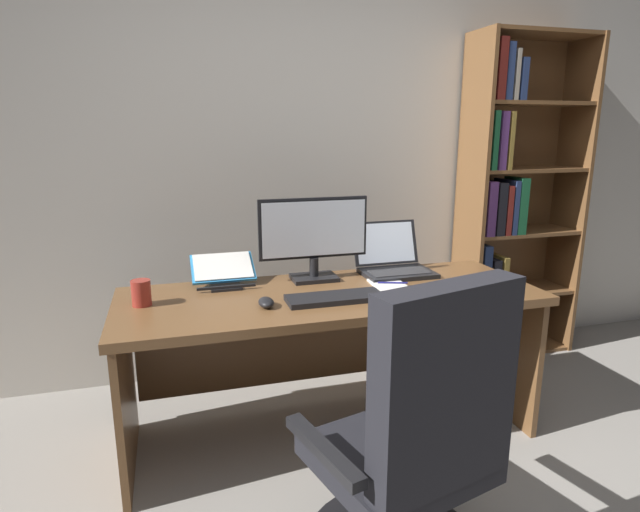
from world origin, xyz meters
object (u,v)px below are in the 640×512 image
at_px(desk, 326,325).
at_px(open_binder, 462,290).
at_px(notepad, 389,285).
at_px(pen, 393,283).
at_px(keyboard, 335,298).
at_px(computer_mouse, 266,302).
at_px(bookshelf, 508,211).
at_px(office_chair, 414,458).
at_px(monitor, 314,238).
at_px(reading_stand_with_book, 223,271).
at_px(coffee_mug, 141,293).
at_px(laptop, 393,263).

height_order(desk, open_binder, open_binder).
bearing_deg(notepad, pen, 0.00).
bearing_deg(pen, keyboard, -157.59).
xyz_separation_m(computer_mouse, open_binder, (0.89, -0.05, -0.01)).
xyz_separation_m(bookshelf, pen, (-1.05, -0.61, -0.21)).
relative_size(office_chair, keyboard, 2.45).
distance_m(monitor, reading_stand_with_book, 0.46).
relative_size(office_chair, reading_stand_with_book, 3.46).
xyz_separation_m(desk, pen, (0.31, -0.06, 0.20)).
xyz_separation_m(computer_mouse, coffee_mug, (-0.50, 0.17, 0.03)).
bearing_deg(coffee_mug, monitor, 12.34).
xyz_separation_m(monitor, pen, (0.33, -0.20, -0.19)).
relative_size(open_binder, notepad, 2.22).
distance_m(monitor, pen, 0.43).
height_order(open_binder, coffee_mug, coffee_mug).
bearing_deg(monitor, computer_mouse, -131.37).
relative_size(laptop, keyboard, 0.84).
xyz_separation_m(office_chair, pen, (0.31, 0.89, 0.29)).
bearing_deg(desk, monitor, 98.44).
bearing_deg(pen, computer_mouse, -167.80).
distance_m(laptop, notepad, 0.25).
xyz_separation_m(monitor, notepad, (0.31, -0.20, -0.20)).
bearing_deg(open_binder, computer_mouse, 161.27).
xyz_separation_m(bookshelf, keyboard, (-1.38, -0.75, -0.21)).
bearing_deg(laptop, monitor, -178.66).
height_order(office_chair, open_binder, office_chair).
relative_size(bookshelf, reading_stand_with_book, 6.68).
xyz_separation_m(monitor, computer_mouse, (-0.30, -0.34, -0.19)).
relative_size(bookshelf, open_binder, 4.25).
bearing_deg(computer_mouse, open_binder, -3.21).
distance_m(laptop, coffee_mug, 1.24).
relative_size(bookshelf, coffee_mug, 18.09).
relative_size(desk, reading_stand_with_book, 6.39).
distance_m(monitor, notepad, 0.42).
relative_size(keyboard, coffee_mug, 3.83).
relative_size(monitor, reading_stand_with_book, 1.81).
bearing_deg(pen, coffee_mug, 178.48).
distance_m(office_chair, notepad, 0.97).
xyz_separation_m(office_chair, monitor, (-0.02, 1.09, 0.48)).
distance_m(pen, coffee_mug, 1.13).
bearing_deg(bookshelf, keyboard, -151.50).
bearing_deg(pen, reading_stand_with_book, 161.55).
relative_size(notepad, pen, 1.50).
height_order(keyboard, notepad, keyboard).
bearing_deg(computer_mouse, office_chair, -66.73).
bearing_deg(open_binder, laptop, 96.69).
xyz_separation_m(laptop, open_binder, (0.16, -0.40, -0.04)).
bearing_deg(keyboard, laptop, 39.38).
bearing_deg(laptop, desk, -159.16).
bearing_deg(keyboard, reading_stand_with_book, 137.93).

